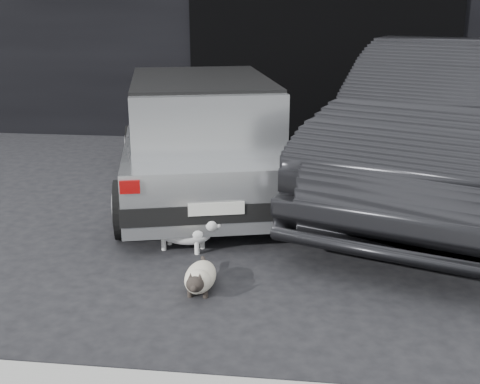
# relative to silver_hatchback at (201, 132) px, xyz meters

# --- Properties ---
(ground) EXTENTS (80.00, 80.00, 0.00)m
(ground) POSITION_rel_silver_hatchback_xyz_m (0.32, -1.08, -0.73)
(ground) COLOR black
(ground) RESTS_ON ground
(garage_opening) EXTENTS (4.00, 0.10, 2.60)m
(garage_opening) POSITION_rel_silver_hatchback_xyz_m (1.32, 2.91, 0.57)
(garage_opening) COLOR black
(garage_opening) RESTS_ON ground
(silver_hatchback) EXTENTS (2.48, 3.89, 1.33)m
(silver_hatchback) POSITION_rel_silver_hatchback_xyz_m (0.00, 0.00, 0.00)
(silver_hatchback) COLOR #A4A7A9
(silver_hatchback) RESTS_ON ground
(second_car) EXTENTS (3.48, 5.46, 1.70)m
(second_car) POSITION_rel_silver_hatchback_xyz_m (2.64, 0.19, 0.12)
(second_car) COLOR black
(second_car) RESTS_ON ground
(cat_siamese) EXTENTS (0.24, 0.69, 0.24)m
(cat_siamese) POSITION_rel_silver_hatchback_xyz_m (0.41, -2.34, -0.62)
(cat_siamese) COLOR beige
(cat_siamese) RESTS_ON ground
(cat_white) EXTENTS (0.78, 0.35, 0.37)m
(cat_white) POSITION_rel_silver_hatchback_xyz_m (0.15, -1.56, -0.55)
(cat_white) COLOR white
(cat_white) RESTS_ON ground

